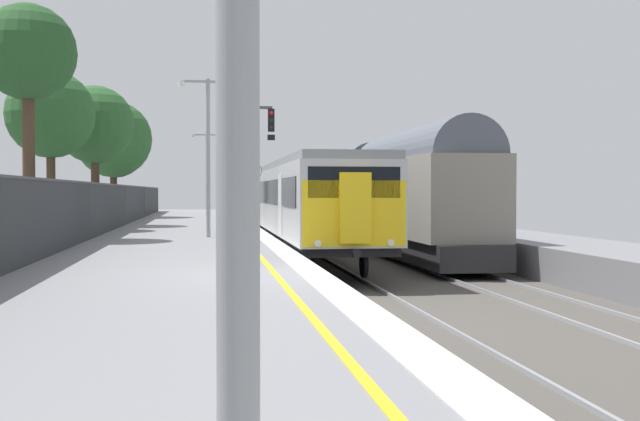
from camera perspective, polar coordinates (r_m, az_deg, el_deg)
ground at (r=15.64m, az=7.75°, el=-6.67°), size 17.40×110.00×1.21m
commuter_train_at_platform at (r=50.78m, az=-4.12°, el=1.03°), size 2.83×62.70×3.81m
freight_train_adjacent_track at (r=42.75m, az=2.10°, el=1.47°), size 2.60×41.13×4.83m
signal_gantry at (r=34.30m, az=-4.57°, el=4.27°), size 1.10×0.24×5.32m
speed_limit_sign at (r=30.86m, az=-4.81°, el=1.64°), size 0.59×0.08×2.70m
platform_lamp_mid at (r=27.40m, az=-8.17°, el=4.86°), size 2.00×0.20×5.49m
platform_lamp_far at (r=52.23m, az=-8.27°, el=3.17°), size 2.00×0.20×5.44m
background_tree_left at (r=49.72m, az=-14.81°, el=4.85°), size 4.71×4.71×7.17m
background_tree_centre at (r=37.55m, az=-15.98°, el=5.91°), size 3.60×3.60×6.48m
background_tree_right at (r=27.73m, az=-20.41°, el=10.44°), size 3.14×3.14×7.71m
background_tree_back at (r=33.78m, az=-18.95°, el=6.46°), size 3.58×3.58×6.52m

